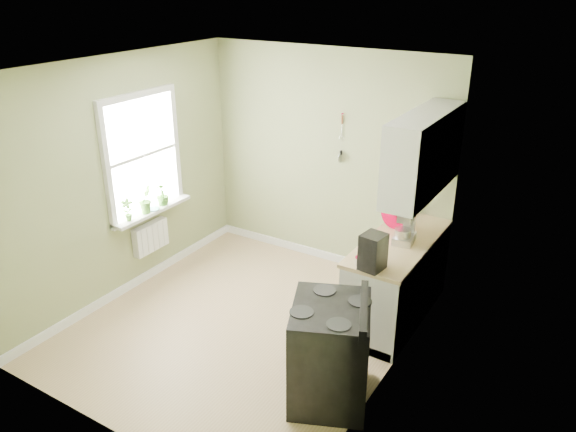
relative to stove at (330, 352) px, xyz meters
The scene contains 21 objects.
floor 1.45m from the stove, 158.47° to the left, with size 3.20×3.60×0.02m, color tan.
ceiling 2.63m from the stove, 158.47° to the left, with size 3.20×3.60×0.02m, color white.
wall_back 2.79m from the stove, 118.90° to the left, with size 3.20×0.02×2.70m, color #949D6B.
wall_left 3.06m from the stove, behind, with size 0.02×3.60×2.70m, color #949D6B.
wall_right 1.07m from the stove, 56.58° to the left, with size 0.02×3.60×2.70m, color #949D6B.
base_cabinets 1.50m from the stove, 89.14° to the left, with size 0.60×1.60×0.87m, color silver.
countertop 1.56m from the stove, 89.52° to the left, with size 0.64×1.60×0.04m, color tan.
upper_cabinets 2.12m from the stove, 84.74° to the left, with size 0.35×1.40×0.80m, color silver.
window 3.16m from the stove, 164.30° to the left, with size 0.06×1.14×1.44m.
window_sill 2.93m from the stove, 163.91° to the left, with size 0.18×1.14×0.04m, color white.
radiator 2.92m from the stove, 165.02° to the left, with size 0.12×0.50×0.35m, color white.
wall_utensils 2.75m from the stove, 115.26° to the left, with size 0.02×0.14×0.58m.
stove is the anchor object (origin of this frame).
stand_mixer 1.64m from the stove, 87.81° to the left, with size 0.23×0.34×0.39m.
kettle 2.30m from the stove, 95.85° to the left, with size 0.19×0.11×0.20m.
coffee_maker 1.01m from the stove, 89.64° to the left, with size 0.23×0.25×0.35m.
red_tray 1.87m from the stove, 94.27° to the left, with size 0.36×0.36×0.02m, color #A00024.
jar 0.95m from the stove, 98.69° to the left, with size 0.08×0.08×0.09m.
plant_a 2.86m from the stove, behind, with size 0.14×0.10×0.27m, color #447927.
plant_b 2.93m from the stove, 165.84° to the left, with size 0.18×0.15×0.33m, color #447927.
plant_c 3.00m from the stove, 160.59° to the left, with size 0.15×0.15×0.27m, color #447927.
Camera 1 is at (3.03, -4.05, 3.46)m, focal length 35.00 mm.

